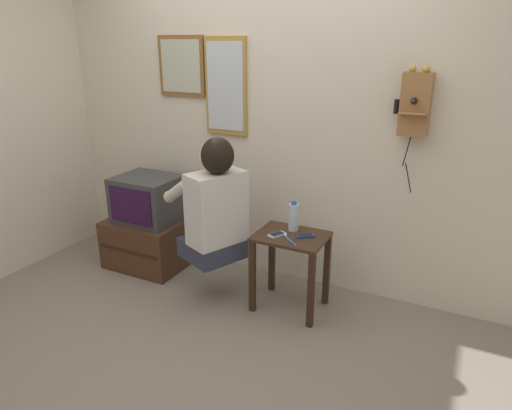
# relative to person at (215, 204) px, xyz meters

# --- Properties ---
(ground_plane) EXTENTS (14.00, 14.00, 0.00)m
(ground_plane) POSITION_rel_person_xyz_m (0.17, -0.61, -0.76)
(ground_plane) COLOR slate
(wall_back) EXTENTS (6.80, 0.05, 2.55)m
(wall_back) POSITION_rel_person_xyz_m (0.17, 0.62, 0.52)
(wall_back) COLOR beige
(wall_back) RESTS_ON ground_plane
(side_table) EXTENTS (0.48, 0.38, 0.56)m
(side_table) POSITION_rel_person_xyz_m (0.51, 0.15, -0.34)
(side_table) COLOR #382316
(side_table) RESTS_ON ground_plane
(person) EXTENTS (0.61, 0.56, 0.89)m
(person) POSITION_rel_person_xyz_m (0.00, 0.00, 0.00)
(person) COLOR #2D3347
(person) RESTS_ON ground_plane
(tv_stand) EXTENTS (0.64, 0.55, 0.41)m
(tv_stand) POSITION_rel_person_xyz_m (-0.82, 0.26, -0.55)
(tv_stand) COLOR #422819
(tv_stand) RESTS_ON ground_plane
(television) EXTENTS (0.50, 0.43, 0.37)m
(television) POSITION_rel_person_xyz_m (-0.81, 0.26, -0.17)
(television) COLOR #38383A
(television) RESTS_ON tv_stand
(wall_phone_antique) EXTENTS (0.22, 0.18, 0.81)m
(wall_phone_antique) POSITION_rel_person_xyz_m (1.17, 0.54, 0.68)
(wall_phone_antique) COLOR olive
(framed_picture) EXTENTS (0.42, 0.03, 0.46)m
(framed_picture) POSITION_rel_person_xyz_m (-0.63, 0.58, 0.87)
(framed_picture) COLOR brown
(wall_mirror) EXTENTS (0.35, 0.03, 0.73)m
(wall_mirror) POSITION_rel_person_xyz_m (-0.23, 0.58, 0.73)
(wall_mirror) COLOR olive
(cell_phone_held) EXTENTS (0.11, 0.14, 0.01)m
(cell_phone_held) POSITION_rel_person_xyz_m (0.43, 0.11, -0.19)
(cell_phone_held) COLOR silver
(cell_phone_held) RESTS_ON side_table
(cell_phone_spare) EXTENTS (0.14, 0.12, 0.01)m
(cell_phone_spare) POSITION_rel_person_xyz_m (0.61, 0.17, -0.19)
(cell_phone_spare) COLOR navy
(cell_phone_spare) RESTS_ON side_table
(water_bottle) EXTENTS (0.07, 0.07, 0.21)m
(water_bottle) POSITION_rel_person_xyz_m (0.49, 0.24, -0.10)
(water_bottle) COLOR #ADC6DB
(water_bottle) RESTS_ON side_table
(toothbrush) EXTENTS (0.14, 0.12, 0.02)m
(toothbrush) POSITION_rel_person_xyz_m (0.54, 0.06, -0.19)
(toothbrush) COLOR #338CD8
(toothbrush) RESTS_ON side_table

